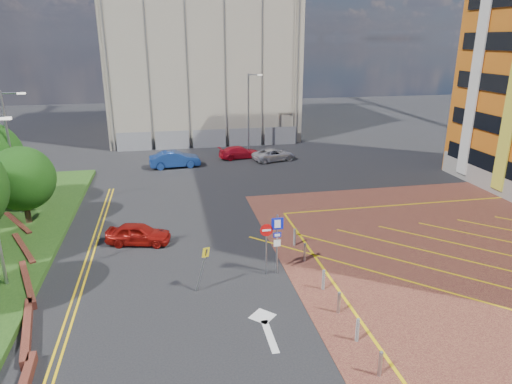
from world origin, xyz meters
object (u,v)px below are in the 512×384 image
object	(u,v)px
car_blue_back	(175,159)
warning_sign	(203,264)
car_red_left	(138,234)
car_red_back	(240,152)
car_silver_back	(274,155)
tree_c	(22,179)
lamp_back	(249,109)
lamp_left_far	(11,149)
sign_cluster	(273,239)

from	to	relation	value
car_blue_back	warning_sign	bearing A→B (deg)	176.76
car_red_left	car_red_back	world-z (taller)	car_red_left
car_red_left	car_silver_back	xyz separation A→B (m)	(12.17, 17.10, -0.04)
warning_sign	tree_c	bearing A→B (deg)	135.72
lamp_back	car_silver_back	world-z (taller)	lamp_back
tree_c	car_blue_back	distance (m)	15.94
tree_c	car_red_back	distance (m)	21.89
lamp_left_far	sign_cluster	size ratio (longest dim) A/B	2.50
sign_cluster	car_silver_back	distance (m)	22.81
tree_c	lamp_back	size ratio (longest dim) A/B	0.61
sign_cluster	car_blue_back	distance (m)	22.01
car_red_left	car_blue_back	distance (m)	16.72
sign_cluster	car_red_back	distance (m)	23.88
lamp_left_far	car_silver_back	xyz separation A→B (m)	(20.05, 11.12, -4.07)
car_red_left	car_silver_back	world-z (taller)	car_red_left
lamp_back	car_silver_back	xyz separation A→B (m)	(1.55, -4.88, -3.77)
tree_c	car_silver_back	size ratio (longest dim) A/B	1.15
warning_sign	car_red_back	distance (m)	25.37
lamp_left_far	warning_sign	world-z (taller)	lamp_left_far
tree_c	car_silver_back	distance (m)	23.34
sign_cluster	lamp_back	bearing A→B (deg)	82.03
lamp_left_far	car_red_left	world-z (taller)	lamp_left_far
warning_sign	car_blue_back	distance (m)	22.54
car_red_left	lamp_left_far	bearing A→B (deg)	65.81
lamp_left_far	lamp_back	world-z (taller)	lamp_left_far
car_blue_back	car_red_back	size ratio (longest dim) A/B	1.11
sign_cluster	car_red_left	bearing A→B (deg)	143.61
sign_cluster	car_red_back	bearing A→B (deg)	84.73
tree_c	car_red_left	world-z (taller)	tree_c
lamp_left_far	sign_cluster	world-z (taller)	lamp_left_far
tree_c	sign_cluster	world-z (taller)	tree_c
car_red_back	car_red_left	bearing A→B (deg)	145.29
tree_c	car_silver_back	xyz separation A→B (m)	(19.13, 13.12, -2.60)
lamp_back	car_blue_back	xyz separation A→B (m)	(-8.04, -5.45, -3.60)
warning_sign	lamp_back	bearing A→B (deg)	75.28
warning_sign	car_red_back	size ratio (longest dim) A/B	0.54
warning_sign	car_silver_back	size ratio (longest dim) A/B	0.53
tree_c	car_blue_back	bearing A→B (deg)	52.77
sign_cluster	car_red_left	size ratio (longest dim) A/B	0.87
lamp_back	car_red_left	distance (m)	24.69
car_silver_back	car_red_left	bearing A→B (deg)	129.53
lamp_back	car_silver_back	bearing A→B (deg)	-72.35
car_blue_back	tree_c	bearing A→B (deg)	137.77
tree_c	car_silver_back	world-z (taller)	tree_c
lamp_left_far	lamp_back	bearing A→B (deg)	40.86
car_red_back	car_silver_back	bearing A→B (deg)	-125.93
sign_cluster	car_red_left	distance (m)	8.60
car_silver_back	sign_cluster	bearing A→B (deg)	151.42
tree_c	car_red_back	size ratio (longest dim) A/B	1.18
lamp_back	car_red_left	world-z (taller)	lamp_back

